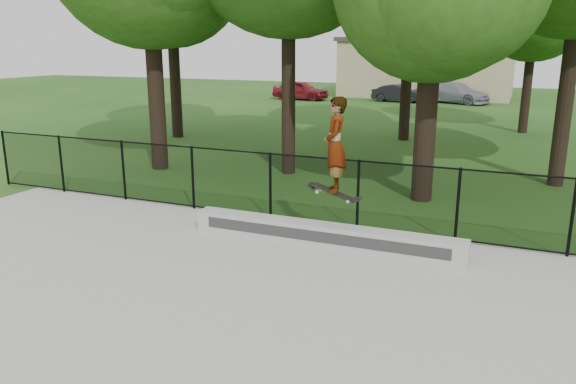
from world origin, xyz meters
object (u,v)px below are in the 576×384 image
at_px(car_c, 455,93).
at_px(grind_ledge, 323,235).
at_px(car_b, 398,93).
at_px(car_a, 301,90).
at_px(skater_airborne, 335,147).

bearing_deg(car_c, grind_ledge, -154.53).
bearing_deg(car_b, car_a, 106.06).
relative_size(car_b, skater_airborne, 1.61).
xyz_separation_m(grind_ledge, car_a, (-11.35, 27.45, 0.40)).
relative_size(grind_ledge, car_b, 1.73).
bearing_deg(car_a, skater_airborne, -153.58).
distance_m(car_a, car_b, 6.75).
bearing_deg(skater_airborne, car_c, 92.48).
bearing_deg(car_a, car_c, -76.01).
relative_size(car_a, car_c, 0.91).
bearing_deg(car_b, skater_airborne, -164.13).
xyz_separation_m(car_c, skater_airborne, (1.28, -29.43, 1.36)).
bearing_deg(car_b, grind_ledge, -164.55).
bearing_deg(grind_ledge, car_a, 112.46).
height_order(car_a, skater_airborne, skater_airborne).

